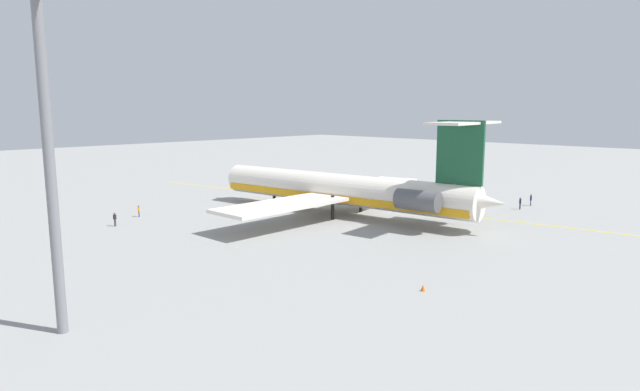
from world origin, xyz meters
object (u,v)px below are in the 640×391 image
at_px(ground_crew_near_tail, 139,209).
at_px(light_mast, 48,146).
at_px(ground_crew_starboard, 531,199).
at_px(safety_cone_nose, 423,288).
at_px(ground_crew_near_nose, 115,218).
at_px(ground_crew_portside, 520,202).
at_px(main_jetliner, 347,190).

height_order(ground_crew_near_tail, light_mast, light_mast).
xyz_separation_m(ground_crew_starboard, safety_cone_nose, (-9.99, 45.52, -0.86)).
height_order(ground_crew_near_nose, light_mast, light_mast).
relative_size(ground_crew_near_tail, safety_cone_nose, 3.02).
bearing_deg(ground_crew_portside, main_jetliner, 179.77).
relative_size(main_jetliner, ground_crew_near_nose, 26.07).
xyz_separation_m(ground_crew_portside, ground_crew_starboard, (0.11, -4.14, -0.01)).
distance_m(ground_crew_starboard, light_mast, 70.53).
height_order(main_jetliner, ground_crew_near_tail, main_jetliner).
height_order(main_jetliner, ground_crew_near_nose, main_jetliner).
height_order(ground_crew_starboard, safety_cone_nose, ground_crew_starboard).
distance_m(ground_crew_portside, light_mast, 66.45).
bearing_deg(ground_crew_near_nose, ground_crew_near_tail, 126.03).
relative_size(main_jetliner, ground_crew_starboard, 25.99).
bearing_deg(ground_crew_near_tail, light_mast, -83.24).
distance_m(main_jetliner, safety_cone_nose, 32.61).
distance_m(ground_crew_near_nose, ground_crew_near_tail, 6.22).
distance_m(ground_crew_near_nose, light_mast, 36.26).
relative_size(ground_crew_near_nose, ground_crew_portside, 0.99).
distance_m(ground_crew_near_tail, safety_cone_nose, 45.96).
relative_size(ground_crew_near_tail, ground_crew_starboard, 0.92).
distance_m(main_jetliner, light_mast, 46.51).
xyz_separation_m(safety_cone_nose, light_mast, (12.97, 24.01, 12.34)).
height_order(ground_crew_near_nose, safety_cone_nose, ground_crew_near_nose).
bearing_deg(ground_crew_portside, ground_crew_near_nose, -178.37).
xyz_separation_m(ground_crew_near_nose, light_mast, (-29.46, 17.75, 11.48)).
distance_m(ground_crew_near_tail, ground_crew_portside, 55.72).
bearing_deg(main_jetliner, ground_crew_portside, -132.60).
height_order(ground_crew_portside, light_mast, light_mast).
bearing_deg(safety_cone_nose, ground_crew_starboard, -77.62).
distance_m(ground_crew_near_nose, ground_crew_portside, 57.69).
relative_size(ground_crew_near_tail, ground_crew_portside, 0.92).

